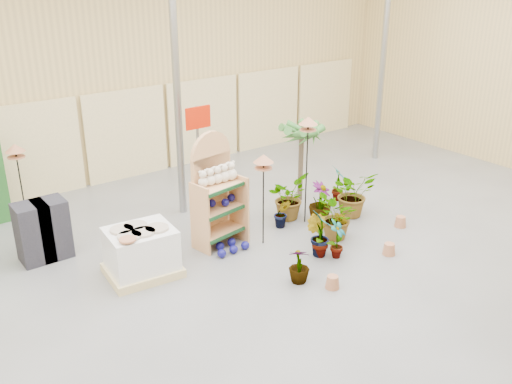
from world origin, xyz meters
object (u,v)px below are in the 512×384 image
at_px(display_shelf, 215,194).
at_px(bird_table_front, 264,161).
at_px(pallet_stack, 141,252).
at_px(potted_plant_2, 337,218).

distance_m(display_shelf, bird_table_front, 1.02).
relative_size(pallet_stack, potted_plant_2, 1.40).
bearing_deg(potted_plant_2, bird_table_front, 150.04).
bearing_deg(potted_plant_2, pallet_stack, 164.13).
relative_size(display_shelf, pallet_stack, 1.70).
distance_m(pallet_stack, potted_plant_2, 3.42).
distance_m(display_shelf, potted_plant_2, 2.17).
bearing_deg(pallet_stack, display_shelf, 14.41).
bearing_deg(bird_table_front, potted_plant_2, -29.96).
xyz_separation_m(display_shelf, potted_plant_2, (1.76, -1.18, -0.49)).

